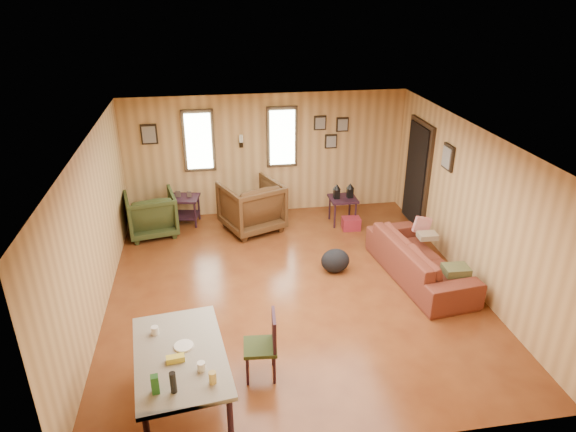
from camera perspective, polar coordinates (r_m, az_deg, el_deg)
name	(u,v)px	position (r m, az deg, el deg)	size (l,w,h in m)	color
room	(301,209)	(7.67, 1.40, 0.75)	(5.54, 6.04, 2.44)	brown
sofa	(421,253)	(8.32, 14.54, -4.03)	(2.21, 0.64, 0.86)	maroon
recliner_brown	(251,204)	(9.62, -4.09, 1.36)	(1.00, 0.94, 1.03)	#472C15
recliner_green	(151,212)	(9.77, -14.97, 0.47)	(0.86, 0.81, 0.89)	#2E3919
end_table	(185,205)	(10.07, -11.36, 1.16)	(0.61, 0.57, 0.68)	black
side_table	(343,196)	(9.89, 6.14, 2.17)	(0.51, 0.51, 0.81)	black
cooler	(351,224)	(9.81, 7.02, -0.84)	(0.34, 0.25, 0.24)	maroon
backpack	(335,261)	(8.35, 5.27, -4.97)	(0.55, 0.48, 0.40)	black
sofa_pillows	(439,249)	(8.39, 16.45, -3.51)	(0.39, 1.57, 0.32)	#4C4E2B
dining_table	(180,360)	(5.67, -11.88, -15.38)	(1.11, 1.65, 1.01)	gray
dining_chair	(266,342)	(6.17, -2.50, -13.82)	(0.42, 0.42, 0.86)	#2E3919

